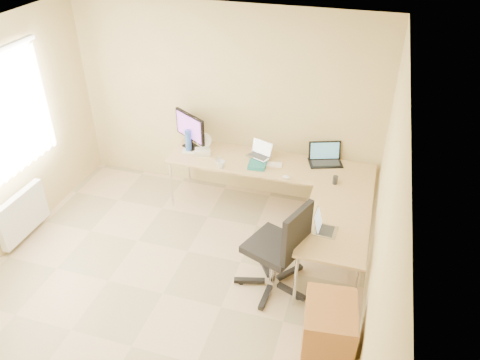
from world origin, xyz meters
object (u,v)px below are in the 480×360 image
(monitor, at_px, (190,131))
(water_bottle, at_px, (188,140))
(laptop_black, at_px, (326,155))
(laptop_return, at_px, (326,224))
(office_chair, at_px, (274,250))
(desk_main, at_px, (269,187))
(keyboard, at_px, (267,164))
(desk_return, at_px, (333,248))
(cabinet, at_px, (327,337))
(desk_fan, at_px, (205,143))
(mug, at_px, (221,165))
(laptop_center, at_px, (259,150))

(monitor, relative_size, water_bottle, 1.95)
(laptop_black, height_order, laptop_return, laptop_black)
(laptop_black, height_order, office_chair, office_chair)
(desk_main, distance_m, monitor, 1.29)
(monitor, height_order, keyboard, monitor)
(keyboard, xyz_separation_m, office_chair, (0.41, -1.32, -0.24))
(desk_return, distance_m, cabinet, 1.21)
(desk_main, height_order, laptop_black, laptop_black)
(water_bottle, relative_size, desk_fan, 1.15)
(laptop_black, bearing_deg, water_bottle, 166.35)
(keyboard, distance_m, laptop_return, 1.46)
(monitor, height_order, water_bottle, monitor)
(water_bottle, relative_size, laptop_return, 1.06)
(office_chair, bearing_deg, desk_main, 126.98)
(desk_main, height_order, mug, mug)
(desk_return, height_order, desk_fan, desk_fan)
(keyboard, distance_m, desk_fan, 0.90)
(desk_return, relative_size, cabinet, 1.72)
(laptop_center, bearing_deg, keyboard, -9.97)
(keyboard, xyz_separation_m, cabinet, (1.11, -2.16, -0.38))
(mug, xyz_separation_m, laptop_return, (1.44, -0.89, 0.04))
(desk_main, bearing_deg, keyboard, -116.72)
(laptop_center, distance_m, keyboard, 0.21)
(desk_main, distance_m, laptop_center, 0.54)
(keyboard, distance_m, water_bottle, 1.11)
(desk_return, distance_m, mug, 1.74)
(water_bottle, relative_size, office_chair, 0.26)
(desk_return, xyz_separation_m, keyboard, (-1.00, 0.95, 0.37))
(desk_return, height_order, keyboard, keyboard)
(cabinet, bearing_deg, laptop_return, 94.39)
(monitor, height_order, laptop_center, monitor)
(monitor, distance_m, laptop_black, 1.82)
(office_chair, bearing_deg, laptop_black, 100.39)
(laptop_center, relative_size, water_bottle, 1.01)
(monitor, distance_m, office_chair, 2.16)
(laptop_black, bearing_deg, keyboard, 179.58)
(monitor, xyz_separation_m, mug, (0.57, -0.40, -0.20))
(mug, bearing_deg, desk_return, -24.58)
(desk_main, height_order, water_bottle, water_bottle)
(monitor, xyz_separation_m, water_bottle, (0.00, -0.09, -0.10))
(monitor, height_order, cabinet, monitor)
(desk_main, relative_size, office_chair, 2.30)
(desk_fan, height_order, office_chair, office_chair)
(laptop_center, relative_size, laptop_return, 1.07)
(monitor, bearing_deg, desk_fan, 20.07)
(water_bottle, bearing_deg, mug, -28.90)
(desk_fan, bearing_deg, office_chair, -57.68)
(keyboard, xyz_separation_m, desk_fan, (-0.88, 0.10, 0.12))
(desk_main, distance_m, laptop_black, 0.87)
(laptop_center, bearing_deg, laptop_black, 32.42)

